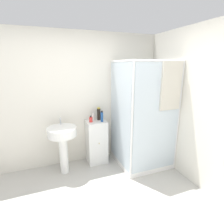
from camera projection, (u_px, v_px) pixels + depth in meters
The scene contains 9 objects.
wall_back at pixel (75, 101), 3.32m from camera, with size 6.40×0.06×2.50m, color silver.
wall_right at pixel (221, 115), 2.36m from camera, with size 0.06×6.40×2.50m, color silver.
shower_enclosure at pixel (142, 138), 3.36m from camera, with size 0.95×0.98×1.99m.
vanity_cabinet at pixel (97, 142), 3.47m from camera, with size 0.38×0.36×0.86m.
sink at pixel (63, 139), 3.04m from camera, with size 0.50×0.50×1.00m.
soap_dispenser at pixel (91, 119), 3.30m from camera, with size 0.06×0.06×0.13m.
shampoo_bottle_tall_black at pixel (99, 114), 3.41m from camera, with size 0.07×0.07×0.25m.
shampoo_bottle_blue at pixel (102, 117), 3.30m from camera, with size 0.05×0.05×0.21m.
lotion_bottle_white at pixel (93, 116), 3.41m from camera, with size 0.05×0.05×0.17m.
Camera 1 is at (-0.48, -1.60, 1.91)m, focal length 28.00 mm.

